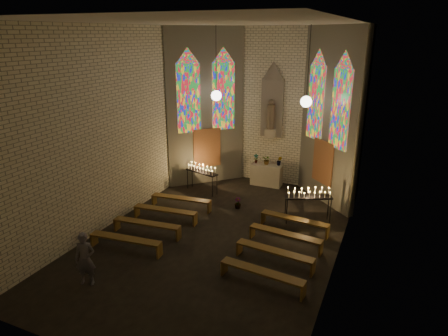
{
  "coord_description": "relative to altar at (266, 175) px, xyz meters",
  "views": [
    {
      "loc": [
        5.19,
        -11.17,
        6.72
      ],
      "look_at": [
        -0.2,
        1.04,
        2.17
      ],
      "focal_mm": 32.0,
      "sensor_mm": 36.0,
      "label": 1
    }
  ],
  "objects": [
    {
      "name": "floor",
      "position": [
        0.0,
        -5.45,
        -0.5
      ],
      "size": [
        12.0,
        12.0,
        0.0
      ],
      "primitive_type": "plane",
      "color": "black",
      "rests_on": "ground"
    },
    {
      "name": "flower_vase_right",
      "position": [
        0.55,
        0.1,
        0.72
      ],
      "size": [
        0.27,
        0.23,
        0.44
      ],
      "primitive_type": "imported",
      "rotation": [
        0.0,
        0.0,
        0.17
      ],
      "color": "#4C723F",
      "rests_on": "altar"
    },
    {
      "name": "visitor",
      "position": [
        -2.21,
        -9.36,
        0.28
      ],
      "size": [
        0.67,
        0.56,
        1.56
      ],
      "primitive_type": "imported",
      "rotation": [
        0.0,
        0.0,
        0.39
      ],
      "color": "#565560",
      "rests_on": "ground"
    },
    {
      "name": "pew_right_1",
      "position": [
        2.31,
        -5.08,
        -0.12
      ],
      "size": [
        2.49,
        0.59,
        0.47
      ],
      "rotation": [
        0.0,
        0.0,
        -0.1
      ],
      "color": "brown",
      "rests_on": "ground"
    },
    {
      "name": "pew_left_2",
      "position": [
        -2.31,
        -6.28,
        -0.12
      ],
      "size": [
        2.49,
        0.59,
        0.47
      ],
      "rotation": [
        0.0,
        0.0,
        0.1
      ],
      "color": "brown",
      "rests_on": "ground"
    },
    {
      "name": "aisle_flower_pot",
      "position": [
        -0.23,
        -2.96,
        -0.27
      ],
      "size": [
        0.28,
        0.28,
        0.46
      ],
      "primitive_type": "imported",
      "rotation": [
        0.0,
        0.0,
        -0.12
      ],
      "color": "#4C723F",
      "rests_on": "ground"
    },
    {
      "name": "pew_left_0",
      "position": [
        -2.31,
        -3.88,
        -0.12
      ],
      "size": [
        2.49,
        0.59,
        0.47
      ],
      "rotation": [
        0.0,
        0.0,
        0.1
      ],
      "color": "brown",
      "rests_on": "ground"
    },
    {
      "name": "pew_right_2",
      "position": [
        2.31,
        -6.28,
        -0.12
      ],
      "size": [
        2.49,
        0.59,
        0.47
      ],
      "rotation": [
        0.0,
        0.0,
        -0.1
      ],
      "color": "brown",
      "rests_on": "ground"
    },
    {
      "name": "flower_vase_center",
      "position": [
        -0.0,
        -0.0,
        0.72
      ],
      "size": [
        0.49,
        0.46,
        0.44
      ],
      "primitive_type": "imported",
      "rotation": [
        0.0,
        0.0,
        -0.37
      ],
      "color": "#4C723F",
      "rests_on": "altar"
    },
    {
      "name": "flower_vase_left",
      "position": [
        -0.54,
        0.02,
        0.71
      ],
      "size": [
        0.26,
        0.22,
        0.42
      ],
      "primitive_type": "imported",
      "rotation": [
        0.0,
        0.0,
        0.36
      ],
      "color": "#4C723F",
      "rests_on": "altar"
    },
    {
      "name": "votive_stand_right",
      "position": [
        2.58,
        -3.01,
        0.58
      ],
      "size": [
        1.73,
        1.09,
        1.26
      ],
      "rotation": [
        0.0,
        0.0,
        0.43
      ],
      "color": "black",
      "rests_on": "ground"
    },
    {
      "name": "pew_right_3",
      "position": [
        2.31,
        -7.48,
        -0.12
      ],
      "size": [
        2.49,
        0.59,
        0.47
      ],
      "rotation": [
        0.0,
        0.0,
        -0.1
      ],
      "color": "brown",
      "rests_on": "ground"
    },
    {
      "name": "pew_left_3",
      "position": [
        -2.31,
        -7.48,
        -0.12
      ],
      "size": [
        2.49,
        0.59,
        0.47
      ],
      "rotation": [
        0.0,
        0.0,
        0.1
      ],
      "color": "brown",
      "rests_on": "ground"
    },
    {
      "name": "altar",
      "position": [
        0.0,
        0.0,
        0.0
      ],
      "size": [
        1.4,
        0.6,
        1.0
      ],
      "primitive_type": "cube",
      "color": "#BDB59A",
      "rests_on": "ground"
    },
    {
      "name": "pew_right_0",
      "position": [
        2.31,
        -3.88,
        -0.12
      ],
      "size": [
        2.49,
        0.59,
        0.47
      ],
      "rotation": [
        0.0,
        0.0,
        -0.1
      ],
      "color": "brown",
      "rests_on": "ground"
    },
    {
      "name": "room",
      "position": [
        -0.0,
        -2.08,
        3.22
      ],
      "size": [
        8.22,
        12.43,
        7.0
      ],
      "color": "beige",
      "rests_on": "ground"
    },
    {
      "name": "pew_left_1",
      "position": [
        -2.31,
        -5.08,
        -0.12
      ],
      "size": [
        2.49,
        0.59,
        0.47
      ],
      "rotation": [
        0.0,
        0.0,
        0.1
      ],
      "color": "brown",
      "rests_on": "ground"
    },
    {
      "name": "votive_stand_left",
      "position": [
        -2.36,
        -1.93,
        0.5
      ],
      "size": [
        1.64,
        0.8,
        1.17
      ],
      "rotation": [
        0.0,
        0.0,
        -0.28
      ],
      "color": "black",
      "rests_on": "ground"
    }
  ]
}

